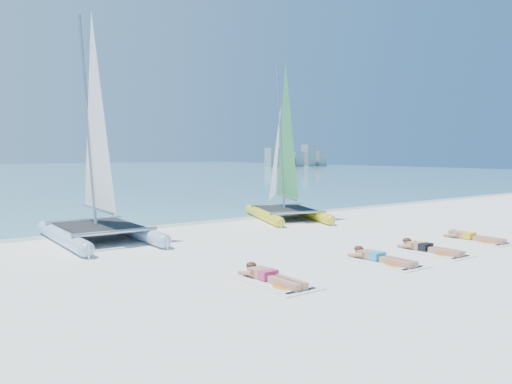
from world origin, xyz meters
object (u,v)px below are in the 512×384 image
sunbather_b (379,256)px  sunbather_c (427,247)px  towel_b (385,262)px  catamaran_blue (96,169)px  towel_a (275,283)px  sunbather_d (471,236)px  sunbather_a (269,275)px  catamaran_yellow (283,167)px  towel_c (433,252)px  towel_d (477,241)px

sunbather_b → sunbather_c: 1.92m
towel_b → sunbather_c: sunbather_c is taller
catamaran_blue → sunbather_b: bearing=-56.3°
towel_a → sunbather_c: sunbather_c is taller
sunbather_b → sunbather_d: 4.47m
sunbather_a → sunbather_c: (5.10, -0.04, 0.00)m
catamaran_blue → sunbather_c: (6.28, -6.76, -1.96)m
towel_b → sunbather_d: sunbather_d is taller
towel_a → catamaran_yellow: bearing=50.1°
towel_b → towel_a: bearing=178.7°
towel_a → towel_c: 5.10m
catamaran_blue → towel_c: catamaran_blue is taller
towel_d → sunbather_b: bearing=-178.3°
towel_c → sunbather_d: 2.59m
sunbather_b → sunbather_c: size_ratio=1.00×
towel_a → sunbather_a: sunbather_a is taller
catamaran_blue → towel_c: 9.59m
towel_a → sunbather_c: size_ratio=1.07×
catamaran_blue → sunbather_b: (4.36, -6.80, -1.96)m
towel_b → towel_c: size_ratio=1.00×
sunbather_b → catamaran_yellow: bearing=66.7°
towel_c → catamaran_yellow: bearing=80.1°
catamaran_yellow → sunbather_d: catamaran_yellow is taller
catamaran_blue → sunbather_c: catamaran_blue is taller
sunbather_a → sunbather_c: same height
sunbather_d → sunbather_a: bearing=-178.1°
sunbather_b → sunbather_c: bearing=1.1°
towel_d → sunbather_d: (0.00, 0.19, 0.11)m
sunbather_c → towel_d: sunbather_c is taller
catamaran_yellow → towel_b: bearing=-91.8°
catamaran_yellow → towel_c: bearing=-79.0°
towel_c → sunbather_a: bearing=177.4°
sunbather_b → towel_b: bearing=-90.0°
sunbather_c → towel_b: bearing=-173.2°
catamaran_yellow → towel_d: bearing=-60.1°
towel_b → sunbather_d: size_ratio=1.07×
towel_b → sunbather_d: bearing=6.6°
towel_a → catamaran_blue: bearing=99.7°
towel_a → towel_c: (5.10, -0.04, 0.00)m
towel_d → sunbather_d: 0.22m
towel_b → sunbather_b: (-0.00, 0.19, 0.11)m
towel_c → sunbather_c: (-0.00, 0.19, 0.11)m
towel_c → towel_b: bearing=-178.9°
sunbather_b → towel_d: size_ratio=0.93×
catamaran_blue → towel_d: catamaran_blue is taller
towel_c → catamaran_blue: bearing=132.1°
sunbather_a → sunbather_b: same height
catamaran_blue → catamaran_yellow: catamaran_blue is taller
sunbather_c → sunbather_a: bearing=179.6°
towel_a → sunbather_d: bearing=3.3°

